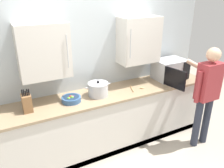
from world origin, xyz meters
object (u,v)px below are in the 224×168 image
(person_figure, at_px, (207,90))
(knife_block, at_px, (27,103))
(fruit_bowl, at_px, (71,99))
(wooden_spoon, at_px, (137,88))
(stock_pot, at_px, (98,89))
(microwave_oven, at_px, (169,70))

(person_figure, bearing_deg, knife_block, 165.42)
(fruit_bowl, distance_m, person_figure, 1.98)
(wooden_spoon, height_order, knife_block, knife_block)
(wooden_spoon, distance_m, fruit_bowl, 1.02)
(wooden_spoon, xyz_separation_m, person_figure, (0.85, -0.58, 0.02))
(stock_pot, bearing_deg, fruit_bowl, -178.47)
(fruit_bowl, relative_size, person_figure, 0.16)
(wooden_spoon, relative_size, fruit_bowl, 0.94)
(wooden_spoon, bearing_deg, microwave_oven, 8.15)
(microwave_oven, xyz_separation_m, knife_block, (-2.29, -0.05, -0.05))
(wooden_spoon, distance_m, stock_pot, 0.62)
(stock_pot, distance_m, person_figure, 1.60)
(microwave_oven, xyz_separation_m, person_figure, (0.15, -0.68, -0.13))
(stock_pot, height_order, fruit_bowl, stock_pot)
(microwave_oven, bearing_deg, wooden_spoon, -171.85)
(microwave_oven, distance_m, wooden_spoon, 0.73)
(wooden_spoon, bearing_deg, fruit_bowl, 177.37)
(fruit_bowl, xyz_separation_m, person_figure, (1.87, -0.63, -0.01))
(wooden_spoon, bearing_deg, knife_block, 178.21)
(microwave_oven, xyz_separation_m, wooden_spoon, (-0.71, -0.10, -0.15))
(person_figure, bearing_deg, fruit_bowl, 161.38)
(microwave_oven, distance_m, knife_block, 2.29)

